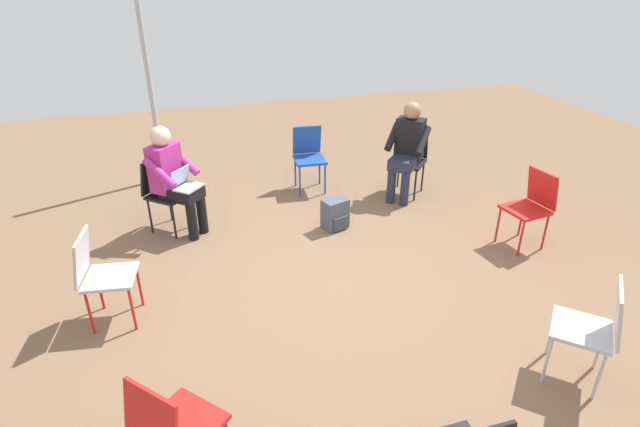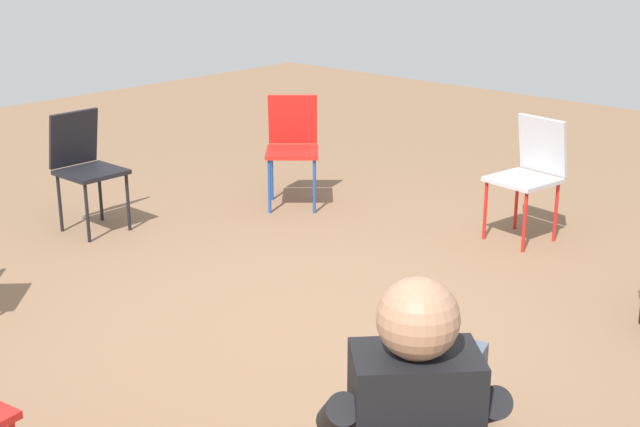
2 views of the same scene
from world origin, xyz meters
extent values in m
plane|color=brown|center=(0.00, 0.00, 0.00)|extent=(14.00, 14.00, 0.00)
cube|color=#B7B7BC|center=(-1.63, -1.27, 0.43)|extent=(0.57, 0.57, 0.03)
cylinder|color=#B7B7BC|center=(-1.64, -1.03, 0.21)|extent=(0.02, 0.02, 0.42)
cylinder|color=#B7B7BC|center=(-1.39, -1.27, 0.21)|extent=(0.02, 0.02, 0.42)
cylinder|color=#B7B7BC|center=(-1.87, -1.27, 0.21)|extent=(0.02, 0.02, 0.42)
cylinder|color=#B7B7BC|center=(-1.63, -1.51, 0.21)|extent=(0.02, 0.02, 0.42)
cube|color=#B7B7BC|center=(-1.76, -1.41, 0.65)|extent=(0.34, 0.33, 0.40)
cube|color=red|center=(0.13, -2.11, 0.43)|extent=(0.45, 0.45, 0.03)
cylinder|color=red|center=(-0.07, -1.96, 0.21)|extent=(0.02, 0.02, 0.42)
cylinder|color=red|center=(0.27, -1.91, 0.21)|extent=(0.02, 0.02, 0.42)
cylinder|color=red|center=(-0.02, -2.30, 0.21)|extent=(0.02, 0.02, 0.42)
cylinder|color=red|center=(0.32, -2.25, 0.21)|extent=(0.02, 0.02, 0.42)
cube|color=red|center=(0.15, -2.29, 0.65)|extent=(0.39, 0.15, 0.40)
cube|color=#1E4799|center=(2.21, -0.31, 0.43)|extent=(0.43, 0.43, 0.03)
cylinder|color=#1E4799|center=(2.03, -0.46, 0.21)|extent=(0.02, 0.02, 0.42)
cylinder|color=#1E4799|center=(2.05, -0.12, 0.21)|extent=(0.02, 0.02, 0.42)
cylinder|color=#1E4799|center=(2.37, -0.49, 0.21)|extent=(0.02, 0.02, 0.42)
cylinder|color=#1E4799|center=(2.39, -0.15, 0.21)|extent=(0.02, 0.02, 0.42)
cube|color=#1E4799|center=(2.40, -0.32, 0.65)|extent=(0.12, 0.39, 0.40)
cube|color=black|center=(1.59, 1.52, 0.43)|extent=(0.56, 0.56, 0.03)
cylinder|color=black|center=(1.60, 1.28, 0.21)|extent=(0.02, 0.02, 0.42)
cylinder|color=black|center=(1.35, 1.50, 0.21)|extent=(0.02, 0.02, 0.42)
cylinder|color=black|center=(1.83, 1.53, 0.21)|extent=(0.02, 0.02, 0.42)
cylinder|color=black|center=(1.57, 1.76, 0.21)|extent=(0.02, 0.02, 0.42)
cube|color=black|center=(1.71, 1.66, 0.65)|extent=(0.35, 0.32, 0.40)
cube|color=red|center=(-1.67, 1.53, 0.43)|extent=(0.57, 0.57, 0.03)
cylinder|color=#1E4799|center=(-1.43, 1.52, 0.21)|extent=(0.02, 0.02, 0.42)
cube|color=red|center=(-1.80, 1.67, 0.65)|extent=(0.34, 0.33, 0.40)
cube|color=#B7B7BC|center=(0.04, 2.03, 0.43)|extent=(0.45, 0.45, 0.03)
cylinder|color=red|center=(0.18, 1.84, 0.21)|extent=(0.02, 0.02, 0.42)
cylinder|color=red|center=(-0.15, 1.89, 0.21)|extent=(0.02, 0.02, 0.42)
cylinder|color=red|center=(0.23, 2.17, 0.21)|extent=(0.02, 0.02, 0.42)
cylinder|color=red|center=(-0.10, 2.22, 0.21)|extent=(0.02, 0.02, 0.42)
cube|color=#B7B7BC|center=(0.07, 2.22, 0.65)|extent=(0.39, 0.15, 0.40)
cube|color=black|center=(1.73, -1.51, 0.43)|extent=(0.57, 0.57, 0.03)
cylinder|color=black|center=(1.49, -1.51, 0.21)|extent=(0.02, 0.02, 0.42)
cylinder|color=black|center=(1.73, -1.27, 0.21)|extent=(0.02, 0.02, 0.42)
cylinder|color=black|center=(1.74, -1.75, 0.21)|extent=(0.02, 0.02, 0.42)
cylinder|color=black|center=(1.97, -1.50, 0.21)|extent=(0.02, 0.02, 0.42)
cube|color=black|center=(1.87, -1.64, 0.65)|extent=(0.33, 0.34, 0.40)
cylinder|color=black|center=(1.42, 1.19, 0.23)|extent=(0.11, 0.11, 0.45)
cylinder|color=black|center=(1.28, 1.31, 0.23)|extent=(0.11, 0.11, 0.45)
cube|color=black|center=(1.46, 1.37, 0.51)|extent=(0.50, 0.51, 0.14)
cube|color=#B22D84|center=(1.59, 1.52, 0.77)|extent=(0.40, 0.39, 0.52)
sphere|color=beige|center=(1.59, 1.52, 1.13)|extent=(0.22, 0.22, 0.22)
cylinder|color=#B22D84|center=(1.67, 1.31, 0.80)|extent=(0.33, 0.36, 0.31)
cylinder|color=#B22D84|center=(1.37, 1.57, 0.80)|extent=(0.33, 0.36, 0.31)
cube|color=#9EA0A5|center=(1.39, 1.29, 0.59)|extent=(0.37, 0.36, 0.02)
cube|color=#B2D1F2|center=(1.46, 1.37, 0.70)|extent=(0.26, 0.24, 0.20)
cylinder|color=#23283D|center=(1.41, -1.33, 0.23)|extent=(0.11, 0.11, 0.45)
cylinder|color=#23283D|center=(1.53, -1.20, 0.23)|extent=(0.11, 0.11, 0.45)
cube|color=#23283D|center=(1.60, -1.38, 0.51)|extent=(0.51, 0.51, 0.14)
cube|color=black|center=(1.73, -1.51, 0.77)|extent=(0.39, 0.40, 0.52)
sphere|color=#A87A5B|center=(1.73, -1.51, 1.13)|extent=(0.22, 0.22, 0.22)
cylinder|color=black|center=(1.52, -1.58, 0.80)|extent=(0.35, 0.34, 0.31)
cylinder|color=black|center=(1.80, -1.29, 0.80)|extent=(0.35, 0.34, 0.31)
cube|color=#475160|center=(1.09, -0.29, 0.18)|extent=(0.28, 0.33, 0.36)
cube|color=#39414D|center=(1.09, -0.29, 0.10)|extent=(0.30, 0.27, 0.16)
cylinder|color=#B2B2B7|center=(3.17, 1.60, 1.30)|extent=(0.07, 0.07, 2.60)
camera|label=1|loc=(-3.79, 1.34, 2.81)|focal=28.00mm
camera|label=2|loc=(2.96, -3.23, 2.10)|focal=50.00mm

